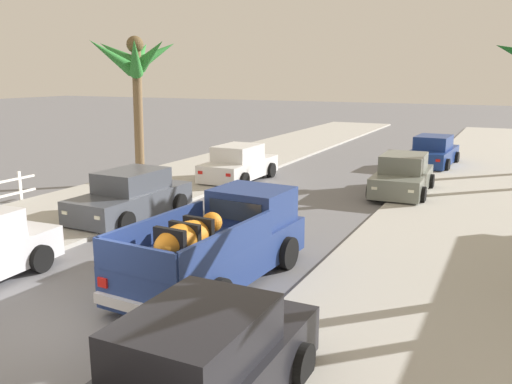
% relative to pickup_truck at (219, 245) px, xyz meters
% --- Properties ---
extents(ground_plane, '(160.00, 160.00, 0.00)m').
position_rel_pickup_truck_xyz_m(ground_plane, '(-1.41, -3.40, -0.81)').
color(ground_plane, slate).
extents(sidewalk_left, '(5.30, 60.00, 0.12)m').
position_rel_pickup_truck_xyz_m(sidewalk_left, '(-7.24, 8.60, -0.75)').
color(sidewalk_left, '#B2AFA8').
rests_on(sidewalk_left, ground).
extents(sidewalk_right, '(5.30, 60.00, 0.12)m').
position_rel_pickup_truck_xyz_m(sidewalk_right, '(4.43, 8.60, -0.75)').
color(sidewalk_right, '#B2AFA8').
rests_on(sidewalk_right, ground).
extents(curb_left, '(0.16, 60.00, 0.10)m').
position_rel_pickup_truck_xyz_m(curb_left, '(-5.98, 8.60, -0.76)').
color(curb_left, silver).
rests_on(curb_left, ground).
extents(curb_right, '(0.16, 60.00, 0.10)m').
position_rel_pickup_truck_xyz_m(curb_right, '(3.17, 8.60, -0.76)').
color(curb_right, silver).
rests_on(curb_right, ground).
extents(pickup_truck, '(2.43, 5.31, 1.80)m').
position_rel_pickup_truck_xyz_m(pickup_truck, '(0.00, 0.00, 0.00)').
color(pickup_truck, navy).
rests_on(pickup_truck, ground).
extents(car_left_near, '(2.14, 4.31, 1.54)m').
position_rel_pickup_truck_xyz_m(car_left_near, '(1.92, 10.48, -0.10)').
color(car_left_near, slate).
rests_on(car_left_near, ground).
extents(car_right_near, '(2.03, 4.26, 1.54)m').
position_rel_pickup_truck_xyz_m(car_right_near, '(-4.89, 10.17, -0.10)').
color(car_right_near, silver).
rests_on(car_right_near, ground).
extents(car_right_mid, '(2.20, 4.33, 1.54)m').
position_rel_pickup_truck_xyz_m(car_right_mid, '(2.02, 17.48, -0.10)').
color(car_right_mid, navy).
rests_on(car_right_mid, ground).
extents(car_left_far, '(2.10, 4.29, 1.54)m').
position_rel_pickup_truck_xyz_m(car_left_far, '(-5.05, 3.27, -0.10)').
color(car_left_far, '#474C56').
rests_on(car_left_far, ground).
extents(car_right_far, '(2.04, 4.27, 1.54)m').
position_rel_pickup_truck_xyz_m(car_right_far, '(2.22, -4.36, -0.10)').
color(car_right_far, black).
rests_on(car_right_far, ground).
extents(palm_tree_right_back, '(3.61, 3.83, 5.97)m').
position_rel_pickup_truck_xyz_m(palm_tree_right_back, '(-8.38, 7.95, 4.03)').
color(palm_tree_right_back, brown).
rests_on(palm_tree_right_back, ground).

